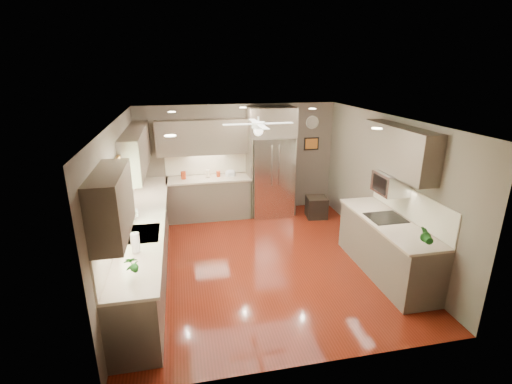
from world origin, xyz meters
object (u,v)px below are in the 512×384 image
object	(u,v)px
canister_a	(183,175)
paper_towel	(135,243)
canister_c	(208,173)
potted_plant_left	(131,265)
potted_plant_right	(427,236)
stool	(316,207)
bowl	(231,175)
canister_d	(218,174)
refrigerator	(271,164)
microwave	(391,183)
soap_bottle	(135,212)

from	to	relation	value
canister_a	paper_towel	world-z (taller)	paper_towel
canister_c	potted_plant_left	size ratio (longest dim) A/B	0.50
canister_c	potted_plant_right	size ratio (longest dim) A/B	0.48
stool	canister_c	bearing A→B (deg)	167.60
bowl	stool	size ratio (longest dim) A/B	0.48
canister_d	stool	distance (m)	2.35
canister_d	refrigerator	world-z (taller)	refrigerator
canister_c	refrigerator	bearing A→B (deg)	-3.34
canister_a	microwave	bearing A→B (deg)	-40.11
potted_plant_right	stool	world-z (taller)	potted_plant_right
bowl	microwave	distance (m)	3.60
canister_c	soap_bottle	distance (m)	2.51
canister_a	canister_c	xyz separation A→B (m)	(0.54, 0.02, 0.01)
stool	soap_bottle	bearing A→B (deg)	-156.89
canister_d	potted_plant_right	distance (m)	4.66
soap_bottle	canister_a	bearing A→B (deg)	68.90
potted_plant_left	bowl	distance (m)	4.28
canister_a	paper_towel	xyz separation A→B (m)	(-0.69, -3.31, 0.06)
canister_a	soap_bottle	distance (m)	2.25
potted_plant_right	bowl	world-z (taller)	potted_plant_right
refrigerator	stool	world-z (taller)	refrigerator
soap_bottle	microwave	world-z (taller)	microwave
refrigerator	microwave	size ratio (longest dim) A/B	4.45
canister_c	soap_bottle	xyz separation A→B (m)	(-1.35, -2.12, 0.02)
soap_bottle	paper_towel	bearing A→B (deg)	-84.22
canister_a	refrigerator	distance (m)	1.97
potted_plant_right	paper_towel	xyz separation A→B (m)	(-3.85, 0.65, -0.03)
canister_a	microwave	size ratio (longest dim) A/B	0.32
canister_c	stool	xyz separation A→B (m)	(2.39, -0.53, -0.79)
canister_c	canister_d	bearing A→B (deg)	3.23
canister_c	potted_plant_left	world-z (taller)	potted_plant_left
canister_d	microwave	distance (m)	3.80
canister_d	bowl	distance (m)	0.28
potted_plant_right	refrigerator	size ratio (longest dim) A/B	0.14
canister_c	bowl	xyz separation A→B (m)	(0.50, -0.03, -0.06)
soap_bottle	potted_plant_right	distance (m)	4.39
microwave	bowl	bearing A→B (deg)	129.25
soap_bottle	paper_towel	distance (m)	1.22
canister_a	canister_d	distance (m)	0.77
bowl	refrigerator	distance (m)	0.95
soap_bottle	microwave	size ratio (longest dim) A/B	0.38
canister_a	stool	world-z (taller)	canister_a
soap_bottle	refrigerator	bearing A→B (deg)	36.29
potted_plant_right	stool	xyz separation A→B (m)	(-0.23, 3.46, -0.87)
canister_d	microwave	bearing A→B (deg)	-48.03
microwave	stool	distance (m)	2.61
potted_plant_right	bowl	xyz separation A→B (m)	(-2.12, 3.95, -0.14)
potted_plant_left	bowl	bearing A→B (deg)	66.31
potted_plant_right	paper_towel	distance (m)	3.90
bowl	canister_d	bearing A→B (deg)	169.99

